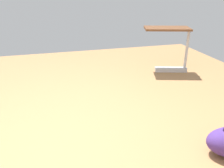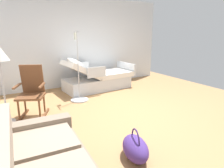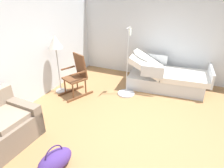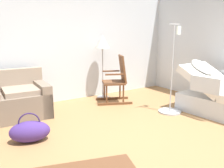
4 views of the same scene
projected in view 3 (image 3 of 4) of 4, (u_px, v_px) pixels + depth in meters
ground_plane at (140, 129)px, 3.81m from camera, size 6.67×6.67×0.00m
back_wall at (22, 46)px, 4.18m from camera, size 5.54×0.10×2.70m
side_wall at (170, 33)px, 5.45m from camera, size 0.10×5.50×2.70m
hospital_bed at (166, 78)px, 5.25m from camera, size 1.14×2.14×1.04m
rocking_chair at (77, 76)px, 4.89m from camera, size 0.89×0.74×1.05m
floor_lamp at (56, 46)px, 4.67m from camera, size 0.34×0.34×1.48m
duffel_bag at (55, 160)px, 2.92m from camera, size 0.63×0.47×0.43m
iv_pole at (126, 85)px, 4.98m from camera, size 0.44×0.44×1.69m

